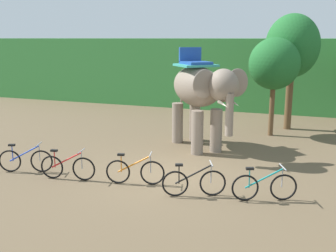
# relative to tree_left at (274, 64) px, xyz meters

# --- Properties ---
(ground_plane) EXTENTS (80.00, 80.00, 0.00)m
(ground_plane) POSITION_rel_tree_left_xyz_m (-2.46, -6.28, -3.06)
(ground_plane) COLOR brown
(foliage_hedge) EXTENTS (36.00, 6.00, 4.09)m
(foliage_hedge) POSITION_rel_tree_left_xyz_m (-2.46, 8.03, -1.01)
(foliage_hedge) COLOR #3D8E42
(foliage_hedge) RESTS_ON ground
(tree_left) EXTENTS (2.11, 2.11, 4.16)m
(tree_left) POSITION_rel_tree_left_xyz_m (0.00, 0.00, 0.00)
(tree_left) COLOR brown
(tree_left) RESTS_ON ground
(tree_center_right) EXTENTS (2.38, 2.38, 5.19)m
(tree_center_right) POSITION_rel_tree_left_xyz_m (0.60, 1.55, 0.69)
(tree_center_right) COLOR brown
(tree_center_right) RESTS_ON ground
(elephant) EXTENTS (3.56, 3.78, 3.78)m
(elephant) POSITION_rel_tree_left_xyz_m (-2.31, -3.14, -0.85)
(elephant) COLOR gray
(elephant) RESTS_ON ground
(bike_blue) EXTENTS (1.64, 0.69, 0.92)m
(bike_blue) POSITION_rel_tree_left_xyz_m (-6.73, -7.58, -2.67)
(bike_blue) COLOR black
(bike_blue) RESTS_ON ground
(bike_red) EXTENTS (1.69, 0.52, 0.92)m
(bike_red) POSITION_rel_tree_left_xyz_m (-5.10, -7.71, -2.67)
(bike_red) COLOR black
(bike_red) RESTS_ON ground
(bike_orange) EXTENTS (1.67, 0.61, 0.92)m
(bike_orange) POSITION_rel_tree_left_xyz_m (-3.06, -7.38, -2.67)
(bike_orange) COLOR black
(bike_orange) RESTS_ON ground
(bike_black) EXTENTS (1.60, 0.76, 0.92)m
(bike_black) POSITION_rel_tree_left_xyz_m (-1.22, -7.66, -2.67)
(bike_black) COLOR black
(bike_black) RESTS_ON ground
(bike_teal) EXTENTS (1.60, 0.76, 0.92)m
(bike_teal) POSITION_rel_tree_left_xyz_m (0.58, -7.33, -2.67)
(bike_teal) COLOR black
(bike_teal) RESTS_ON ground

